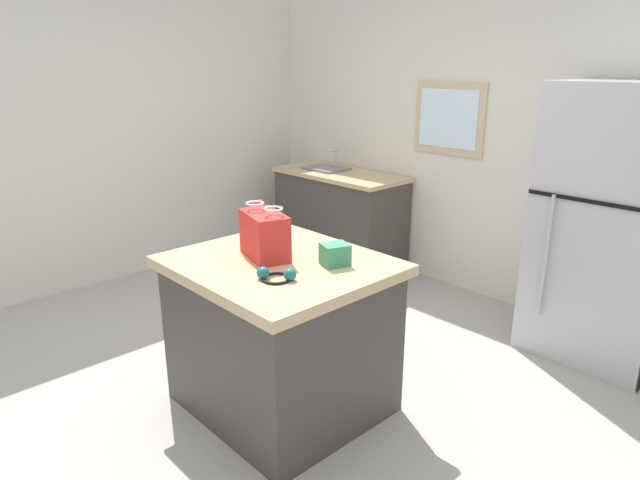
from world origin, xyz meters
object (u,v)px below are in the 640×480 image
object	(u,v)px
ear_defenders	(276,275)
kitchen_island	(281,334)
refrigerator	(608,227)
small_box	(335,254)
bottle	(261,219)
shopping_bag	(265,235)

from	to	relation	value
ear_defenders	kitchen_island	bearing A→B (deg)	137.77
refrigerator	small_box	distance (m)	1.90
small_box	ear_defenders	distance (m)	0.36
refrigerator	bottle	world-z (taller)	refrigerator
refrigerator	ear_defenders	bearing A→B (deg)	-110.01
kitchen_island	shopping_bag	bearing A→B (deg)	-166.96
refrigerator	shopping_bag	bearing A→B (deg)	-118.77
kitchen_island	shopping_bag	world-z (taller)	shopping_bag
kitchen_island	bottle	world-z (taller)	bottle
ear_defenders	small_box	bearing A→B (deg)	82.98
small_box	bottle	distance (m)	0.68
kitchen_island	bottle	distance (m)	0.72
kitchen_island	ear_defenders	world-z (taller)	ear_defenders
refrigerator	small_box	world-z (taller)	refrigerator
refrigerator	shopping_bag	distance (m)	2.23
kitchen_island	bottle	bearing A→B (deg)	154.20
kitchen_island	small_box	xyz separation A→B (m)	(0.25, 0.17, 0.50)
kitchen_island	ear_defenders	size ratio (longest dim) A/B	5.33
small_box	ear_defenders	world-z (taller)	small_box
refrigerator	small_box	bearing A→B (deg)	-112.48
small_box	ear_defenders	bearing A→B (deg)	-97.02
refrigerator	small_box	size ratio (longest dim) A/B	13.13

